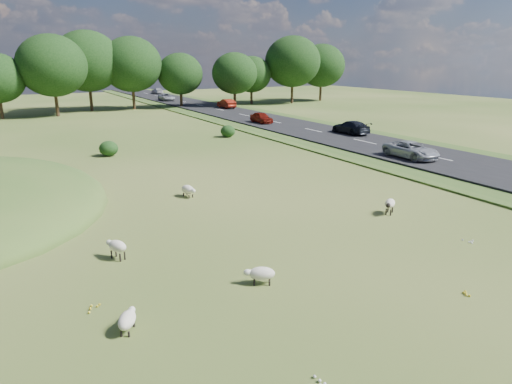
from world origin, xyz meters
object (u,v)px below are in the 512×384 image
(car_3, at_px, (261,117))
(car_7, at_px, (157,91))
(sheep_3, at_px, (127,319))
(sheep_5, at_px, (188,190))
(sheep_0, at_px, (117,246))
(sheep_1, at_px, (261,273))
(car_2, at_px, (411,150))
(car_4, at_px, (226,104))
(car_0, at_px, (167,97))
(car_5, at_px, (351,127))
(sheep_4, at_px, (390,204))

(car_3, xyz_separation_m, car_7, (3.80, 53.52, 0.01))
(sheep_3, distance_m, sheep_5, 13.24)
(sheep_0, relative_size, sheep_1, 0.97)
(sheep_5, height_order, car_3, car_3)
(sheep_1, height_order, car_2, car_2)
(sheep_1, distance_m, sheep_3, 4.75)
(sheep_3, distance_m, car_7, 93.45)
(sheep_5, xyz_separation_m, car_4, (22.05, 41.61, 0.51))
(car_0, distance_m, car_5, 47.22)
(sheep_4, height_order, car_5, car_5)
(sheep_5, height_order, car_5, car_5)
(sheep_4, height_order, car_7, car_7)
(sheep_4, distance_m, sheep_5, 10.89)
(sheep_3, bearing_deg, sheep_5, 2.35)
(sheep_5, distance_m, car_4, 47.09)
(sheep_3, bearing_deg, car_3, -4.09)
(car_4, distance_m, car_5, 29.32)
(sheep_0, height_order, car_3, car_3)
(car_4, xyz_separation_m, car_7, (0.00, 35.79, -0.05))
(sheep_4, distance_m, car_4, 51.30)
(car_3, bearing_deg, car_0, 90.00)
(car_3, distance_m, car_5, 12.20)
(car_0, bearing_deg, sheep_1, -105.70)
(sheep_0, xyz_separation_m, car_0, (23.63, 65.89, 0.35))
(car_3, height_order, car_5, car_5)
(sheep_4, bearing_deg, sheep_0, -40.10)
(car_4, bearing_deg, sheep_4, 73.81)
(sheep_3, relative_size, car_3, 0.29)
(sheep_5, relative_size, car_3, 0.33)
(sheep_3, bearing_deg, car_5, -19.26)
(car_2, relative_size, car_3, 1.22)
(sheep_1, bearing_deg, sheep_3, 37.59)
(car_0, xyz_separation_m, car_5, (3.80, -47.07, 0.02))
(sheep_0, xyz_separation_m, sheep_5, (5.38, 6.54, -0.11))
(car_0, relative_size, car_2, 1.02)
(car_0, distance_m, car_7, 18.44)
(sheep_0, distance_m, car_5, 33.27)
(sheep_4, distance_m, car_7, 86.25)
(sheep_1, xyz_separation_m, car_3, (19.78, 34.91, 0.48))
(sheep_0, bearing_deg, car_2, -99.51)
(sheep_5, xyz_separation_m, car_7, (22.05, 77.39, 0.46))
(sheep_0, relative_size, car_5, 0.24)
(sheep_4, relative_size, sheep_5, 0.88)
(car_0, height_order, car_7, car_0)
(sheep_3, height_order, car_3, car_3)
(sheep_0, height_order, car_2, car_2)
(sheep_1, height_order, sheep_5, sheep_5)
(sheep_1, relative_size, sheep_3, 1.06)
(sheep_3, relative_size, sheep_5, 0.87)
(sheep_0, height_order, sheep_3, sheep_0)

